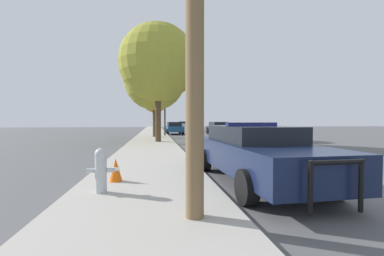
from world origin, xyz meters
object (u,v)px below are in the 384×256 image
Objects in this scene: police_car at (255,152)px; tree_sidewalk_far at (155,99)px; car_background_distant at (182,124)px; tree_sidewalk_near at (158,63)px; traffic_light at (178,100)px; car_background_midblock at (174,128)px; traffic_cone at (116,170)px; car_background_oncoming at (219,128)px; tree_sidewalk_mid at (155,80)px; fire_hydrant at (101,169)px.

police_car is 0.82× the size of tree_sidewalk_far.
car_background_distant is 35.40m from tree_sidewalk_near.
tree_sidewalk_near is (-2.22, 11.03, 4.56)m from police_car.
police_car is 18.19m from traffic_light.
tree_sidewalk_near reaches higher than car_background_midblock.
car_background_oncoming is at bearing 69.85° from traffic_cone.
car_background_oncoming is at bearing 36.37° from tree_sidewalk_mid.
tree_sidewalk_far reaches higher than police_car.
fire_hydrant is 1.63× the size of traffic_cone.
traffic_light is 9.05× the size of traffic_cone.
tree_sidewalk_far is 32.61m from traffic_cone.
fire_hydrant is 33.50m from tree_sidewalk_far.
car_background_midblock reaches higher than fire_hydrant.
police_car reaches higher than car_background_oncoming.
tree_sidewalk_mid is 16.93m from traffic_cone.
tree_sidewalk_far is at bearing 89.70° from tree_sidewalk_mid.
tree_sidewalk_far is (-0.13, 21.25, -0.64)m from tree_sidewalk_near.
traffic_cone is (-3.11, -18.01, -3.08)m from traffic_light.
car_background_oncoming is 0.63× the size of tree_sidewalk_mid.
fire_hydrant is at bearing -91.95° from tree_sidewalk_far.
tree_sidewalk_near reaches higher than traffic_light.
tree_sidewalk_near is 1.18× the size of tree_sidewalk_far.
tree_sidewalk_far is at bearing 88.24° from traffic_cone.
car_background_oncoming is (4.83, -0.92, 0.01)m from car_background_midblock.
car_background_distant is at bearing 79.78° from car_background_midblock.
car_background_midblock reaches higher than car_background_distant.
police_car is at bearing -89.28° from traffic_light.
police_car is 0.69× the size of tree_sidewalk_near.
car_background_oncoming is 0.71× the size of tree_sidewalk_far.
traffic_cone is (-6.51, -45.75, -0.34)m from car_background_distant.
traffic_light is 0.61× the size of tree_sidewalk_near.
car_background_distant is 0.66× the size of tree_sidewalk_far.
traffic_cone is (-7.85, -21.38, -0.34)m from car_background_oncoming.
tree_sidewalk_far is at bearing 88.05° from fire_hydrant.
police_car is 1.24× the size of car_background_distant.
tree_sidewalk_near reaches higher than police_car.
car_background_oncoming is 1.09× the size of car_background_distant.
tree_sidewalk_near is (-6.73, -10.32, 4.57)m from car_background_oncoming.
tree_sidewalk_near is at bearing 54.38° from car_background_oncoming.
fire_hydrant is 0.13× the size of tree_sidewalk_far.
traffic_cone is at bearing -91.76° from tree_sidewalk_far.
fire_hydrant is at bearing 12.92° from police_car.
car_background_oncoming is at bearing -12.55° from car_background_midblock.
fire_hydrant is 0.18× the size of car_background_oncoming.
police_car is 6.25× the size of fire_hydrant.
fire_hydrant is 23.69m from car_background_oncoming.
tree_sidewalk_far is (-2.03, 10.01, 3.94)m from car_background_midblock.
tree_sidewalk_mid reaches higher than police_car.
tree_sidewalk_mid is at bearing 86.50° from fire_hydrant.
police_car is at bearing 75.56° from car_background_oncoming.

